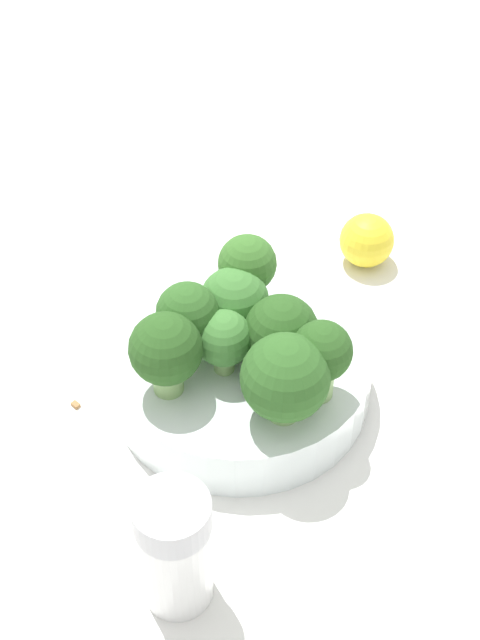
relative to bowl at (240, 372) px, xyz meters
The scene contains 14 objects.
ground_plane 0.02m from the bowl, ahead, with size 3.00×3.00×0.00m, color white.
bowl is the anchor object (origin of this frame).
broccoli_floret_0 0.06m from the bowl, 40.33° to the left, with size 0.04×0.04×0.06m.
broccoli_floret_1 0.08m from the bowl, behind, with size 0.04×0.04×0.05m.
broccoli_floret_2 0.07m from the bowl, 60.59° to the right, with size 0.04×0.04×0.06m.
broccoli_floret_3 0.05m from the bowl, 91.02° to the left, with size 0.03×0.03×0.04m.
broccoli_floret_4 0.05m from the bowl, 162.61° to the right, with size 0.05×0.05×0.05m.
broccoli_floret_5 0.07m from the bowl, 152.87° to the left, with size 0.05×0.05×0.06m.
broccoli_floret_6 0.07m from the bowl, 70.42° to the left, with size 0.04×0.04×0.06m.
broccoli_floret_7 0.05m from the bowl, 43.94° to the right, with size 0.04×0.04×0.05m.
pepper_shaker 0.15m from the bowl, 112.69° to the left, with size 0.04×0.04×0.08m.
lemon_wedge 0.16m from the bowl, 90.74° to the right, with size 0.04×0.04×0.04m, color yellow.
almond_crumb_0 0.11m from the bowl, 42.69° to the left, with size 0.01×0.00×0.01m, color olive.
almond_crumb_1 0.14m from the bowl, 63.61° to the right, with size 0.01×0.01×0.01m, color #AD7F4C.
Camera 1 is at (-0.23, 0.31, 0.44)m, focal length 50.00 mm.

